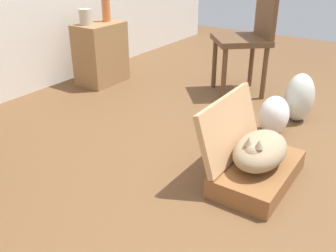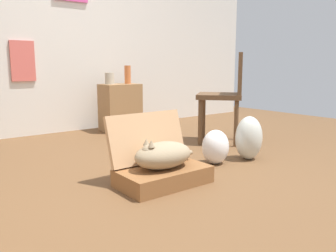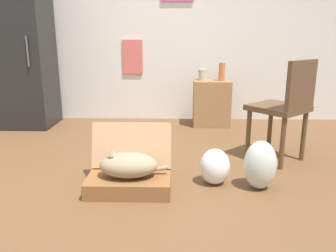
# 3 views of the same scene
# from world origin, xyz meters

# --- Properties ---
(ground_plane) EXTENTS (7.68, 7.68, 0.00)m
(ground_plane) POSITION_xyz_m (0.00, 0.00, 0.00)
(ground_plane) COLOR brown
(ground_plane) RESTS_ON ground
(suitcase_base) EXTENTS (0.63, 0.37, 0.12)m
(suitcase_base) POSITION_xyz_m (-0.16, -0.15, 0.06)
(suitcase_base) COLOR brown
(suitcase_base) RESTS_ON ground
(suitcase_lid) EXTENTS (0.63, 0.14, 0.37)m
(suitcase_lid) POSITION_xyz_m (-0.16, 0.05, 0.30)
(suitcase_lid) COLOR tan
(suitcase_lid) RESTS_ON suitcase_base
(cat) EXTENTS (0.52, 0.28, 0.22)m
(cat) POSITION_xyz_m (-0.16, -0.15, 0.21)
(cat) COLOR #998466
(cat) RESTS_ON suitcase_base
(plastic_bag_white) EXTENTS (0.24, 0.22, 0.29)m
(plastic_bag_white) POSITION_xyz_m (0.51, 0.00, 0.15)
(plastic_bag_white) COLOR white
(plastic_bag_white) RESTS_ON ground
(plastic_bag_clear) EXTENTS (0.25, 0.23, 0.39)m
(plastic_bag_clear) POSITION_xyz_m (0.85, -0.08, 0.19)
(plastic_bag_clear) COLOR silver
(plastic_bag_clear) RESTS_ON ground
(side_table) EXTENTS (0.48, 0.32, 0.59)m
(side_table) POSITION_xyz_m (0.66, 1.85, 0.30)
(side_table) COLOR olive
(side_table) RESTS_ON ground
(vase_tall) EXTENTS (0.12, 0.12, 0.14)m
(vase_tall) POSITION_xyz_m (0.54, 1.89, 0.67)
(vase_tall) COLOR #B7AD99
(vase_tall) RESTS_ON side_table
(vase_short) EXTENTS (0.08, 0.08, 0.23)m
(vase_short) POSITION_xyz_m (0.78, 1.85, 0.71)
(vase_short) COLOR #CC6B38
(vase_short) RESTS_ON side_table
(chair) EXTENTS (0.64, 0.64, 0.96)m
(chair) POSITION_xyz_m (1.20, 0.53, 0.54)
(chair) COLOR brown
(chair) RESTS_ON ground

